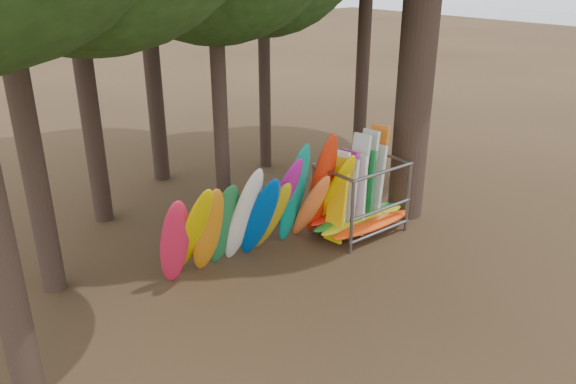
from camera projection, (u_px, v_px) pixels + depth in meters
ground at (317, 263)px, 14.19m from camera, size 120.00×120.00×0.00m
kayak_row at (265, 212)px, 13.93m from camera, size 5.52×2.13×3.23m
storage_rack at (360, 200)px, 15.49m from camera, size 3.14×1.54×2.89m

